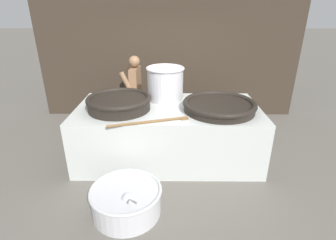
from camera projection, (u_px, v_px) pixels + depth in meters
The scene contains 9 objects.
ground_plane at pixel (168, 156), 4.92m from camera, with size 60.00×60.00×0.00m, color #666059.
back_wall at pixel (169, 30), 6.09m from camera, with size 6.23×0.24×4.15m, color #382D23.
hearth_platform at pixel (168, 132), 4.73m from camera, with size 3.16×1.55×0.98m.
giant_wok_near at pixel (119, 102), 4.39m from camera, with size 1.08×1.08×0.23m.
giant_wok_far at pixel (219, 106), 4.35m from camera, with size 1.22×1.22×0.17m.
stock_pot at pixel (165, 83), 4.79m from camera, with size 0.70×0.70×0.60m.
stirring_paddle at pixel (152, 121), 3.92m from camera, with size 1.21×0.42×0.04m.
cook at pixel (135, 92), 5.61m from camera, with size 0.41×0.63×1.66m.
prep_bowl_vegetables at pixel (126, 199), 3.51m from camera, with size 0.97×1.21×0.78m.
Camera 1 is at (0.03, -4.24, 2.59)m, focal length 28.00 mm.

